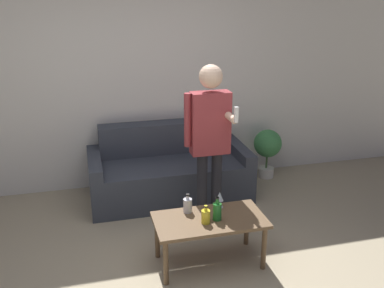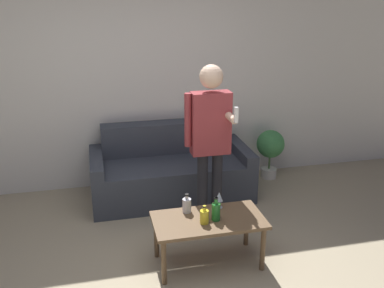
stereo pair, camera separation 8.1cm
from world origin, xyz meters
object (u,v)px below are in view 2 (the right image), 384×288
couch (170,171)px  bottle_orange (216,211)px  coffee_table (209,224)px  person_standing_front (210,134)px

couch → bottle_orange: couch is taller
coffee_table → bottle_orange: bearing=-31.2°
couch → person_standing_front: (0.24, -0.81, 0.69)m
bottle_orange → person_standing_front: (0.12, 0.64, 0.47)m
couch → coffee_table: size_ratio=1.90×
coffee_table → couch: bearing=92.8°
bottle_orange → coffee_table: bearing=148.8°
coffee_table → bottle_orange: 0.15m
coffee_table → person_standing_front: (0.17, 0.61, 0.60)m
bottle_orange → person_standing_front: 0.80m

